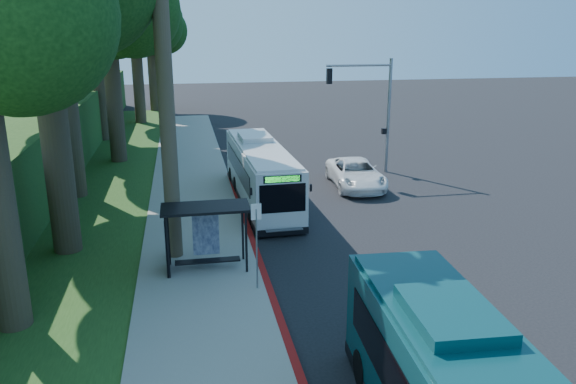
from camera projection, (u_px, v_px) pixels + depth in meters
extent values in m
plane|color=black|center=(362.00, 231.00, 25.14)|extent=(140.00, 140.00, 0.00)
cube|color=gray|center=(197.00, 241.00, 23.83)|extent=(4.50, 70.00, 0.12)
cube|color=maroon|center=(265.00, 276.00, 20.47)|extent=(0.25, 30.00, 0.13)
cube|color=#234719|center=(77.00, 213.00, 27.53)|extent=(8.00, 70.00, 0.06)
cube|color=black|center=(205.00, 208.00, 20.36)|extent=(3.20, 1.50, 0.10)
cube|color=black|center=(167.00, 244.00, 20.47)|extent=(0.06, 1.30, 2.20)
cube|color=navy|center=(206.00, 233.00, 21.37)|extent=(1.00, 0.12, 1.70)
cube|color=black|center=(208.00, 261.00, 20.85)|extent=(2.40, 0.40, 0.06)
cube|color=black|center=(168.00, 238.00, 21.04)|extent=(0.08, 0.08, 2.40)
cube|color=black|center=(243.00, 233.00, 21.54)|extent=(0.08, 0.08, 2.40)
cube|color=black|center=(168.00, 250.00, 19.91)|extent=(0.08, 0.08, 2.40)
cube|color=black|center=(246.00, 244.00, 20.41)|extent=(0.08, 0.08, 2.40)
cylinder|color=gray|center=(257.00, 251.00, 19.04)|extent=(0.06, 0.06, 3.00)
cube|color=white|center=(256.00, 212.00, 18.65)|extent=(0.35, 0.04, 0.55)
cylinder|color=gray|center=(388.00, 117.00, 34.43)|extent=(0.20, 0.20, 7.00)
cylinder|color=gray|center=(359.00, 65.00, 33.19)|extent=(4.00, 0.14, 0.14)
cube|color=black|center=(329.00, 76.00, 33.04)|extent=(0.30, 0.30, 0.90)
cube|color=black|center=(384.00, 131.00, 34.64)|extent=(0.25, 0.25, 0.35)
cylinder|color=#4C3F2D|center=(166.00, 93.00, 20.42)|extent=(0.60, 0.60, 13.00)
cylinder|color=#382B1E|center=(54.00, 124.00, 21.42)|extent=(1.10, 1.10, 10.50)
cylinder|color=#382B1E|center=(64.00, 85.00, 28.58)|extent=(1.18, 1.18, 11.90)
cylinder|color=#382B1E|center=(113.00, 89.00, 36.69)|extent=(1.06, 1.06, 9.80)
sphere|color=black|center=(132.00, 10.00, 34.41)|extent=(5.88, 5.88, 5.88)
sphere|color=black|center=(85.00, 6.00, 36.34)|extent=(5.46, 5.46, 5.46)
cylinder|color=#382B1E|center=(97.00, 69.00, 43.67)|extent=(1.14, 1.14, 11.20)
cylinder|color=#382B1E|center=(138.00, 74.00, 51.95)|extent=(1.02, 1.02, 9.10)
sphere|color=black|center=(133.00, 11.00, 50.36)|extent=(8.00, 8.00, 8.00)
sphere|color=black|center=(151.00, 23.00, 49.81)|extent=(5.60, 5.60, 5.60)
sphere|color=black|center=(119.00, 20.00, 51.65)|extent=(5.20, 5.20, 5.20)
cylinder|color=#382B1E|center=(153.00, 71.00, 59.76)|extent=(0.98, 0.98, 8.40)
sphere|color=black|center=(149.00, 21.00, 58.30)|extent=(7.00, 7.00, 7.00)
sphere|color=black|center=(163.00, 30.00, 57.83)|extent=(4.90, 4.90, 4.90)
sphere|color=black|center=(138.00, 28.00, 59.44)|extent=(4.55, 4.55, 4.55)
sphere|color=black|center=(16.00, 15.00, 13.83)|extent=(5.04, 5.04, 5.04)
cube|color=silver|center=(261.00, 172.00, 28.94)|extent=(2.62, 10.84, 2.56)
cube|color=black|center=(261.00, 197.00, 29.31)|extent=(2.64, 10.89, 0.31)
cube|color=black|center=(260.00, 165.00, 29.29)|extent=(2.60, 8.47, 0.99)
cube|color=black|center=(282.00, 198.00, 23.88)|extent=(2.02, 0.17, 1.26)
cube|color=black|center=(246.00, 146.00, 33.86)|extent=(1.83, 0.16, 0.90)
cube|color=#19E533|center=(282.00, 179.00, 23.63)|extent=(1.49, 0.14, 0.25)
cube|color=silver|center=(261.00, 147.00, 28.56)|extent=(2.42, 10.29, 0.11)
cube|color=silver|center=(255.00, 137.00, 30.20)|extent=(1.67, 2.29, 0.31)
cylinder|color=black|center=(252.00, 216.00, 25.82)|extent=(0.30, 0.91, 0.90)
cylinder|color=black|center=(296.00, 213.00, 26.25)|extent=(0.30, 0.91, 0.90)
cylinder|color=black|center=(232.00, 175.00, 32.88)|extent=(0.30, 0.91, 0.90)
cylinder|color=black|center=(267.00, 173.00, 33.31)|extent=(0.30, 0.91, 0.90)
cube|color=black|center=(391.00, 289.00, 15.22)|extent=(1.93, 0.21, 0.95)
cube|color=#0B383D|center=(497.00, 377.00, 9.57)|extent=(2.77, 10.88, 0.11)
cube|color=#0B383D|center=(452.00, 315.00, 11.32)|extent=(1.81, 2.45, 0.33)
cylinder|color=black|center=(363.00, 368.00, 14.26)|extent=(0.33, 0.96, 0.95)
cylinder|color=black|center=(445.00, 362.00, 14.55)|extent=(0.33, 0.96, 0.95)
imported|color=white|center=(356.00, 174.00, 31.88)|extent=(2.88, 5.74, 1.56)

